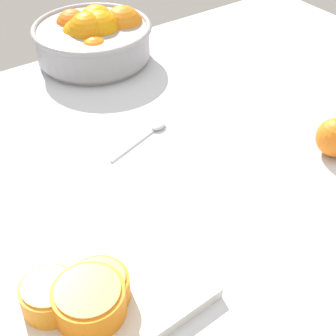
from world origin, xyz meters
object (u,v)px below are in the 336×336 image
(loose_orange_3, at_px, (336,137))
(spoon, at_px, (148,134))
(orange_half_1, at_px, (99,287))
(orange_half_2, at_px, (89,301))
(fruit_bowl, at_px, (94,37))
(orange_half_0, at_px, (50,296))
(cutting_board, at_px, (96,309))

(loose_orange_3, height_order, spoon, loose_orange_3)
(orange_half_1, xyz_separation_m, orange_half_2, (-0.02, -0.01, 0.00))
(fruit_bowl, relative_size, orange_half_2, 2.94)
(orange_half_0, xyz_separation_m, loose_orange_3, (0.52, 0.02, -0.00))
(orange_half_0, bearing_deg, orange_half_1, -22.39)
(loose_orange_3, relative_size, spoon, 0.47)
(orange_half_2, relative_size, loose_orange_3, 1.32)
(fruit_bowl, height_order, loose_orange_3, fruit_bowl)
(cutting_board, height_order, orange_half_1, orange_half_1)
(orange_half_1, distance_m, loose_orange_3, 0.47)
(loose_orange_3, distance_m, spoon, 0.32)
(fruit_bowl, distance_m, cutting_board, 0.65)
(fruit_bowl, bearing_deg, orange_half_0, -123.40)
(fruit_bowl, relative_size, spoon, 1.82)
(orange_half_2, bearing_deg, orange_half_1, 32.45)
(orange_half_2, height_order, loose_orange_3, loose_orange_3)
(orange_half_2, bearing_deg, cutting_board, 25.39)
(orange_half_0, bearing_deg, spoon, 39.27)
(orange_half_1, distance_m, spoon, 0.36)
(orange_half_0, bearing_deg, fruit_bowl, 56.60)
(fruit_bowl, bearing_deg, loose_orange_3, -72.55)
(fruit_bowl, height_order, cutting_board, fruit_bowl)
(orange_half_1, height_order, spoon, orange_half_1)
(loose_orange_3, bearing_deg, orange_half_0, -177.78)
(orange_half_2, distance_m, loose_orange_3, 0.49)
(fruit_bowl, relative_size, cutting_board, 0.94)
(orange_half_0, relative_size, loose_orange_3, 1.06)
(cutting_board, distance_m, orange_half_1, 0.03)
(orange_half_2, bearing_deg, spoon, 46.57)
(fruit_bowl, height_order, orange_half_2, fruit_bowl)
(orange_half_2, height_order, spoon, orange_half_2)
(orange_half_0, xyz_separation_m, orange_half_1, (0.05, -0.02, -0.00))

